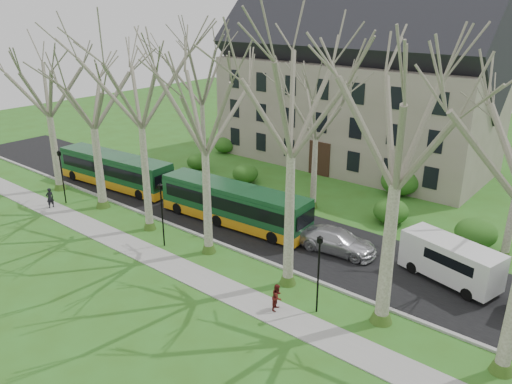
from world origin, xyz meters
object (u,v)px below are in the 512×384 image
pedestrian_a (50,198)px  pedestrian_b (277,297)px  sedan (337,241)px  bus_follow (234,204)px  bus_lead (115,170)px  van_a (450,262)px

pedestrian_a → pedestrian_b: 22.21m
pedestrian_a → sedan: bearing=115.3°
bus_follow → pedestrian_a: (-13.12, -6.91, -0.67)m
bus_lead → sedan: size_ratio=2.28×
van_a → pedestrian_b: (-5.92, -8.56, -0.49)m
pedestrian_b → sedan: bearing=-6.3°
bus_lead → bus_follow: 13.27m
pedestrian_b → bus_lead: bearing=61.1°
bus_lead → bus_follow: (13.26, 0.64, 0.01)m
sedan → bus_lead: bearing=87.3°
bus_lead → pedestrian_a: size_ratio=7.24×
bus_lead → pedestrian_b: 23.18m
bus_follow → pedestrian_b: bearing=-40.4°
bus_lead → pedestrian_b: bearing=-20.1°
bus_follow → van_a: size_ratio=2.11×
bus_follow → sedan: bearing=2.6°
bus_lead → pedestrian_a: bearing=-93.5°
bus_lead → pedestrian_b: size_ratio=8.03×
sedan → pedestrian_b: (0.98, -7.68, -0.02)m
sedan → pedestrian_a: (-21.23, -7.81, 0.06)m
van_a → bus_lead: bearing=-160.4°
bus_follow → sedan: 8.19m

